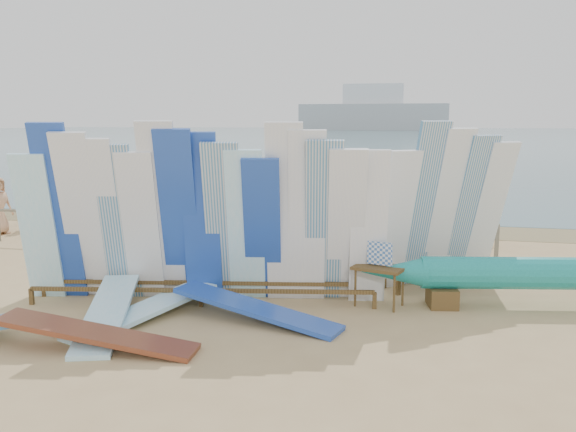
% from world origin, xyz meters
% --- Properties ---
extents(ground, '(160.00, 160.00, 0.00)m').
position_xyz_m(ground, '(0.00, 0.00, 0.00)').
color(ground, tan).
rests_on(ground, ground).
extents(ocean, '(320.00, 240.00, 0.02)m').
position_xyz_m(ocean, '(0.00, 128.00, 0.00)').
color(ocean, '#3F6771').
rests_on(ocean, ground).
extents(wet_sand_strip, '(40.00, 2.60, 0.01)m').
position_xyz_m(wet_sand_strip, '(0.00, 7.20, 0.00)').
color(wet_sand_strip, olive).
rests_on(wet_sand_strip, ground).
extents(distant_ship, '(45.00, 8.00, 14.00)m').
position_xyz_m(distant_ship, '(-12.00, 180.00, 5.31)').
color(distant_ship, '#999EA3').
rests_on(distant_ship, ocean).
extents(fence, '(12.08, 0.08, 0.90)m').
position_xyz_m(fence, '(0.00, 3.00, 0.63)').
color(fence, '#746C58').
rests_on(fence, ground).
extents(main_surfboard_rack, '(6.11, 1.81, 3.03)m').
position_xyz_m(main_surfboard_rack, '(0.91, -0.80, 1.36)').
color(main_surfboard_rack, brown).
rests_on(main_surfboard_rack, ground).
extents(side_surfboard_rack, '(2.59, 2.11, 3.03)m').
position_xyz_m(side_surfboard_rack, '(4.88, 1.19, 1.36)').
color(side_surfboard_rack, brown).
rests_on(side_surfboard_rack, ground).
extents(outrigger_canoe, '(5.90, 1.62, 0.84)m').
position_xyz_m(outrigger_canoe, '(6.42, 0.16, 0.54)').
color(outrigger_canoe, brown).
rests_on(outrigger_canoe, ground).
extents(vendor_table, '(0.94, 0.78, 1.08)m').
position_xyz_m(vendor_table, '(3.82, -0.35, 0.36)').
color(vendor_table, brown).
rests_on(vendor_table, ground).
extents(flat_board_d, '(2.74, 1.19, 0.43)m').
position_xyz_m(flat_board_d, '(2.07, -1.59, 0.00)').
color(flat_board_d, '#2249AE').
rests_on(flat_board_d, ground).
extents(flat_board_c, '(2.72, 0.73, 0.44)m').
position_xyz_m(flat_board_c, '(0.32, -3.14, 0.00)').
color(flat_board_c, brown).
rests_on(flat_board_c, ground).
extents(flat_board_b, '(1.55, 2.71, 0.29)m').
position_xyz_m(flat_board_b, '(0.36, -1.83, 0.00)').
color(flat_board_b, '#9ADEF6').
rests_on(flat_board_b, ground).
extents(flat_board_a, '(1.38, 2.72, 0.44)m').
position_xyz_m(flat_board_a, '(-0.03, -2.25, 0.00)').
color(flat_board_a, '#9ADEF6').
rests_on(flat_board_a, ground).
extents(beach_chair_left, '(0.62, 0.64, 0.85)m').
position_xyz_m(beach_chair_left, '(0.89, 4.19, 0.25)').
color(beach_chair_left, red).
rests_on(beach_chair_left, ground).
extents(beach_chair_right, '(0.68, 0.70, 0.82)m').
position_xyz_m(beach_chair_right, '(2.18, 3.68, 0.24)').
color(beach_chair_right, red).
rests_on(beach_chair_right, ground).
extents(stroller, '(0.73, 0.93, 1.14)m').
position_xyz_m(stroller, '(1.39, 4.09, 0.46)').
color(stroller, red).
rests_on(stroller, ground).
extents(beachgoer_1, '(0.62, 0.36, 1.67)m').
position_xyz_m(beachgoer_1, '(-2.04, 4.47, 0.84)').
color(beachgoer_1, '#8C6042').
rests_on(beachgoer_1, ground).
extents(beachgoer_8, '(0.54, 0.87, 1.67)m').
position_xyz_m(beachgoer_8, '(3.49, 4.54, 0.84)').
color(beachgoer_8, beige).
rests_on(beachgoer_8, ground).
extents(beachgoer_2, '(0.85, 0.98, 1.84)m').
position_xyz_m(beachgoer_2, '(-1.57, 5.06, 0.92)').
color(beachgoer_2, beige).
rests_on(beachgoer_2, ground).
extents(beachgoer_3, '(1.25, 1.09, 1.84)m').
position_xyz_m(beachgoer_3, '(-0.69, 6.08, 0.92)').
color(beachgoer_3, tan).
rests_on(beachgoer_3, ground).
extents(beachgoer_9, '(1.07, 0.45, 1.66)m').
position_xyz_m(beachgoer_9, '(5.69, 5.44, 0.83)').
color(beachgoer_9, tan).
rests_on(beachgoer_9, ground).
extents(beachgoer_11, '(1.40, 1.72, 1.83)m').
position_xyz_m(beachgoer_11, '(-5.75, 6.72, 0.92)').
color(beachgoer_11, beige).
rests_on(beachgoer_11, ground).
extents(beachgoer_extra_1, '(1.16, 1.05, 1.88)m').
position_xyz_m(beachgoer_extra_1, '(-6.02, 5.38, 0.94)').
color(beachgoer_extra_1, '#8C6042').
rests_on(beachgoer_extra_1, ground).
extents(beachgoer_10, '(1.08, 0.72, 1.71)m').
position_xyz_m(beachgoer_10, '(5.63, 4.40, 0.85)').
color(beachgoer_10, '#8C6042').
rests_on(beachgoer_10, ground).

